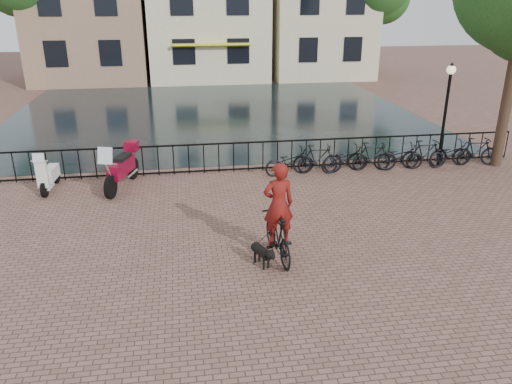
{
  "coord_description": "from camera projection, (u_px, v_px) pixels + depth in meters",
  "views": [
    {
      "loc": [
        -1.67,
        -7.95,
        5.57
      ],
      "look_at": [
        0.0,
        3.0,
        1.2
      ],
      "focal_mm": 35.0,
      "sensor_mm": 36.0,
      "label": 1
    }
  ],
  "objects": [
    {
      "name": "parked_bike_1",
      "position": [
        318.0,
        159.0,
        16.6
      ],
      "size": [
        1.7,
        0.63,
        1.0
      ],
      "primitive_type": "imported",
      "rotation": [
        0.0,
        0.0,
        1.47
      ],
      "color": "black",
      "rests_on": "ground"
    },
    {
      "name": "lamp_post",
      "position": [
        447.0,
        98.0,
        16.72
      ],
      "size": [
        0.3,
        0.3,
        3.45
      ],
      "color": "black",
      "rests_on": "ground"
    },
    {
      "name": "dog",
      "position": [
        262.0,
        254.0,
        10.96
      ],
      "size": [
        0.56,
        0.85,
        0.55
      ],
      "rotation": [
        0.0,
        0.0,
        0.41
      ],
      "color": "black",
      "rests_on": "ground"
    },
    {
      "name": "ground",
      "position": [
        279.0,
        306.0,
        9.59
      ],
      "size": [
        100.0,
        100.0,
        0.0
      ],
      "primitive_type": "plane",
      "color": "brown",
      "rests_on": "ground"
    },
    {
      "name": "parked_bike_2",
      "position": [
        345.0,
        159.0,
        16.75
      ],
      "size": [
        1.78,
        0.84,
        0.9
      ],
      "primitive_type": "imported",
      "rotation": [
        0.0,
        0.0,
        1.72
      ],
      "color": "black",
      "rests_on": "ground"
    },
    {
      "name": "parked_bike_0",
      "position": [
        290.0,
        162.0,
        16.48
      ],
      "size": [
        1.79,
        0.87,
        0.9
      ],
      "primitive_type": "imported",
      "rotation": [
        0.0,
        0.0,
        1.73
      ],
      "color": "black",
      "rests_on": "ground"
    },
    {
      "name": "canal_water",
      "position": [
        214.0,
        112.0,
        25.5
      ],
      "size": [
        20.0,
        20.0,
        0.0
      ],
      "primitive_type": "plane",
      "color": "black",
      "rests_on": "ground"
    },
    {
      "name": "railing",
      "position": [
        234.0,
        157.0,
        16.76
      ],
      "size": [
        20.0,
        0.05,
        1.02
      ],
      "color": "black",
      "rests_on": "ground"
    },
    {
      "name": "parked_bike_7",
      "position": [
        476.0,
        152.0,
        17.4
      ],
      "size": [
        1.7,
        0.64,
        1.0
      ],
      "primitive_type": "imported",
      "rotation": [
        0.0,
        0.0,
        1.47
      ],
      "color": "black",
      "rests_on": "ground"
    },
    {
      "name": "parked_bike_6",
      "position": [
        450.0,
        154.0,
        17.28
      ],
      "size": [
        1.79,
        0.84,
        0.9
      ],
      "primitive_type": "imported",
      "rotation": [
        0.0,
        0.0,
        1.72
      ],
      "color": "black",
      "rests_on": "ground"
    },
    {
      "name": "scooter",
      "position": [
        48.0,
        168.0,
        15.11
      ],
      "size": [
        0.53,
        1.53,
        1.4
      ],
      "rotation": [
        0.0,
        0.0,
        -0.07
      ],
      "color": "white",
      "rests_on": "ground"
    },
    {
      "name": "cyclist",
      "position": [
        278.0,
        217.0,
        11.01
      ],
      "size": [
        0.88,
        1.98,
        2.65
      ],
      "rotation": [
        0.0,
        0.0,
        3.24
      ],
      "color": "black",
      "rests_on": "ground"
    },
    {
      "name": "motorcycle",
      "position": [
        121.0,
        163.0,
        15.22
      ],
      "size": [
        1.19,
        2.32,
        1.62
      ],
      "rotation": [
        0.0,
        0.0,
        -0.3
      ],
      "color": "maroon",
      "rests_on": "ground"
    },
    {
      "name": "parked_bike_3",
      "position": [
        372.0,
        156.0,
        16.86
      ],
      "size": [
        1.72,
        0.73,
        1.0
      ],
      "primitive_type": "imported",
      "rotation": [
        0.0,
        0.0,
        1.41
      ],
      "color": "black",
      "rests_on": "ground"
    },
    {
      "name": "parked_bike_5",
      "position": [
        425.0,
        154.0,
        17.13
      ],
      "size": [
        1.66,
        0.47,
        1.0
      ],
      "primitive_type": "imported",
      "rotation": [
        0.0,
        0.0,
        1.57
      ],
      "color": "black",
      "rests_on": "ground"
    },
    {
      "name": "parked_bike_4",
      "position": [
        399.0,
        157.0,
        17.01
      ],
      "size": [
        1.76,
        0.73,
        0.9
      ],
      "primitive_type": "imported",
      "rotation": [
        0.0,
        0.0,
        1.49
      ],
      "color": "black",
      "rests_on": "ground"
    }
  ]
}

